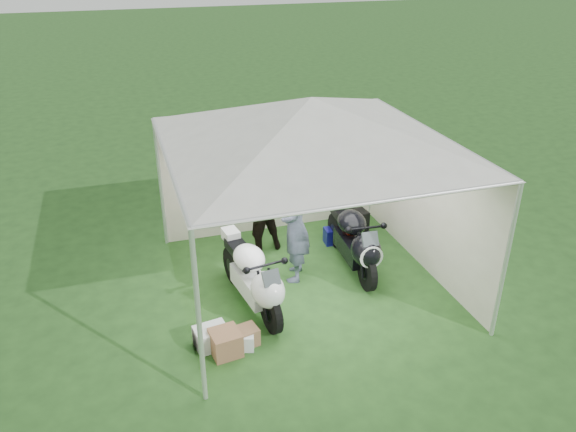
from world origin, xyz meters
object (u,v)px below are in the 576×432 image
object	(u,v)px
canopy_tent	(310,126)
crate_0	(211,337)
crate_1	(226,343)
crate_3	(244,337)
motorcycle_white	(254,277)
equipment_box	(353,223)
person_blue_jacket	(296,226)
person_dark_jacket	(257,205)
paddock_stand	(335,235)
motorcycle_black	(354,239)
crate_2	(242,340)

from	to	relation	value
canopy_tent	crate_0	bearing A→B (deg)	-147.73
crate_1	crate_3	size ratio (longest dim) A/B	1.00
motorcycle_white	equipment_box	world-z (taller)	motorcycle_white
person_blue_jacket	crate_3	xyz separation A→B (m)	(-1.19, -1.40, -0.81)
person_blue_jacket	crate_3	world-z (taller)	person_blue_jacket
crate_3	person_dark_jacket	bearing A→B (deg)	70.95
canopy_tent	paddock_stand	bearing A→B (deg)	49.77
motorcycle_black	canopy_tent	bearing A→B (deg)	-168.03
motorcycle_black	crate_0	world-z (taller)	motorcycle_black
person_dark_jacket	crate_1	xyz separation A→B (m)	(-1.12, -2.56, -0.69)
person_blue_jacket	crate_1	size ratio (longest dim) A/B	4.93
crate_3	crate_0	bearing A→B (deg)	166.46
person_blue_jacket	crate_0	bearing A→B (deg)	-29.39
canopy_tent	person_dark_jacket	xyz separation A→B (m)	(-0.48, 1.25, -1.71)
equipment_box	crate_1	world-z (taller)	equipment_box
person_blue_jacket	crate_1	distance (m)	2.23
crate_3	crate_2	bearing A→B (deg)	-123.38
canopy_tent	crate_0	world-z (taller)	canopy_tent
equipment_box	crate_2	distance (m)	3.69
person_dark_jacket	person_blue_jacket	world-z (taller)	person_blue_jacket
motorcycle_black	crate_2	size ratio (longest dim) A/B	6.57
equipment_box	crate_2	bearing A→B (deg)	-136.95
person_blue_jacket	crate_2	distance (m)	2.07
person_blue_jacket	crate_0	world-z (taller)	person_blue_jacket
motorcycle_black	crate_3	bearing A→B (deg)	-145.34
person_blue_jacket	crate_3	size ratio (longest dim) A/B	4.95
crate_1	crate_0	bearing A→B (deg)	126.95
equipment_box	paddock_stand	bearing A→B (deg)	-155.04
paddock_stand	crate_1	world-z (taller)	crate_1
motorcycle_black	person_dark_jacket	xyz separation A→B (m)	(-1.33, 1.12, 0.30)
canopy_tent	person_dark_jacket	distance (m)	2.17
motorcycle_white	crate_2	distance (m)	0.99
crate_1	crate_3	xyz separation A→B (m)	(0.27, 0.10, -0.04)
crate_1	person_dark_jacket	bearing A→B (deg)	66.39
crate_0	crate_1	bearing A→B (deg)	-53.05
motorcycle_white	crate_0	distance (m)	1.09
person_blue_jacket	crate_2	xyz separation A→B (m)	(-1.22, -1.45, -0.82)
motorcycle_white	crate_2	size ratio (longest dim) A/B	6.43
crate_2	crate_3	xyz separation A→B (m)	(0.03, 0.05, 0.01)
crate_3	paddock_stand	bearing A→B (deg)	45.54
crate_3	person_blue_jacket	bearing A→B (deg)	49.65
canopy_tent	equipment_box	bearing A→B (deg)	43.42
person_blue_jacket	crate_0	distance (m)	2.22
crate_0	crate_1	distance (m)	0.25
motorcycle_black	paddock_stand	size ratio (longest dim) A/B	5.33
crate_2	crate_3	world-z (taller)	crate_3
crate_0	crate_2	xyz separation A→B (m)	(0.39, -0.15, -0.03)
person_dark_jacket	equipment_box	world-z (taller)	person_dark_jacket
motorcycle_white	crate_3	xyz separation A→B (m)	(-0.34, -0.76, -0.42)
paddock_stand	motorcycle_white	bearing A→B (deg)	-141.38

